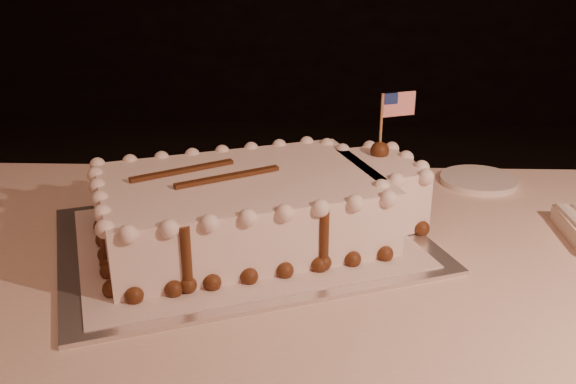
{
  "coord_description": "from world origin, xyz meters",
  "views": [
    {
      "loc": [
        -0.02,
        -0.4,
        1.25
      ],
      "look_at": [
        -0.05,
        0.61,
        0.85
      ],
      "focal_mm": 40.0,
      "sensor_mm": 36.0,
      "label": 1
    }
  ],
  "objects": [
    {
      "name": "cake_board",
      "position": [
        -0.13,
        0.61,
        0.75
      ],
      "size": [
        0.74,
        0.65,
        0.01
      ],
      "primitive_type": "cube",
      "rotation": [
        0.0,
        0.0,
        0.36
      ],
      "color": "beige",
      "rests_on": "banquet_table"
    },
    {
      "name": "side_plate",
      "position": [
        0.35,
        0.91,
        0.76
      ],
      "size": [
        0.16,
        0.16,
        0.01
      ],
      "primitive_type": "cylinder",
      "color": "white",
      "rests_on": "banquet_table"
    },
    {
      "name": "sheet_cake",
      "position": [
        -0.1,
        0.62,
        0.82
      ],
      "size": [
        0.61,
        0.46,
        0.23
      ],
      "color": "white",
      "rests_on": "doily"
    },
    {
      "name": "doily",
      "position": [
        -0.13,
        0.61,
        0.76
      ],
      "size": [
        0.66,
        0.59,
        0.0
      ],
      "primitive_type": "cube",
      "rotation": [
        0.0,
        0.0,
        0.36
      ],
      "color": "silver",
      "rests_on": "cake_board"
    }
  ]
}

